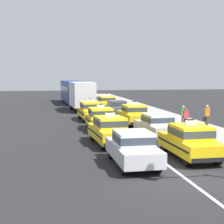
% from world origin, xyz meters
% --- Properties ---
extents(ground_plane, '(160.00, 160.00, 0.00)m').
position_xyz_m(ground_plane, '(0.00, 0.00, 0.00)').
color(ground_plane, '#232326').
extents(lane_stripe_left_right, '(0.14, 80.00, 0.01)m').
position_xyz_m(lane_stripe_left_right, '(0.00, 20.00, 0.00)').
color(lane_stripe_left_right, silver).
rests_on(lane_stripe_left_right, ground).
extents(sidewalk_curb, '(4.00, 90.00, 0.15)m').
position_xyz_m(sidewalk_curb, '(5.60, 15.00, 0.07)').
color(sidewalk_curb, '#9E9993').
rests_on(sidewalk_curb, ground).
extents(sedan_left_nearest, '(1.79, 4.31, 1.58)m').
position_xyz_m(sedan_left_nearest, '(-1.58, 1.88, 0.85)').
color(sedan_left_nearest, black).
rests_on(sedan_left_nearest, ground).
extents(taxi_left_second, '(2.08, 4.66, 1.96)m').
position_xyz_m(taxi_left_second, '(-1.75, 6.96, 0.88)').
color(taxi_left_second, black).
rests_on(taxi_left_second, ground).
extents(taxi_left_third, '(1.84, 4.57, 1.96)m').
position_xyz_m(taxi_left_third, '(-1.45, 12.55, 0.88)').
color(taxi_left_third, black).
rests_on(taxi_left_third, ground).
extents(taxi_left_fourth, '(2.03, 4.64, 1.96)m').
position_xyz_m(taxi_left_fourth, '(-1.50, 18.41, 0.88)').
color(taxi_left_fourth, black).
rests_on(taxi_left_fourth, ground).
extents(box_truck_left_fifth, '(2.56, 7.06, 3.27)m').
position_xyz_m(box_truck_left_fifth, '(-1.49, 27.13, 1.78)').
color(box_truck_left_fifth, black).
rests_on(box_truck_left_fifth, ground).
extents(bus_left_sixth, '(3.01, 11.30, 3.22)m').
position_xyz_m(bus_left_sixth, '(-1.64, 38.19, 1.82)').
color(bus_left_sixth, black).
rests_on(bus_left_sixth, ground).
extents(taxi_right_nearest, '(1.87, 4.58, 1.96)m').
position_xyz_m(taxi_right_nearest, '(1.52, 2.78, 0.88)').
color(taxi_right_nearest, black).
rests_on(taxi_right_nearest, ground).
extents(sedan_right_second, '(2.04, 4.41, 1.58)m').
position_xyz_m(sedan_right_second, '(1.61, 8.42, 0.85)').
color(sedan_right_second, black).
rests_on(sedan_right_second, ground).
extents(taxi_right_third, '(1.91, 4.60, 1.96)m').
position_xyz_m(taxi_right_third, '(1.63, 14.76, 0.88)').
color(taxi_right_third, black).
rests_on(taxi_right_third, ground).
extents(sedan_right_fourth, '(1.83, 4.33, 1.58)m').
position_xyz_m(sedan_right_fourth, '(1.44, 21.00, 0.85)').
color(sedan_right_fourth, black).
rests_on(sedan_right_fourth, ground).
extents(taxi_right_fifth, '(1.98, 4.62, 1.96)m').
position_xyz_m(taxi_right_fifth, '(1.42, 26.97, 0.88)').
color(taxi_right_fifth, black).
rests_on(taxi_right_fifth, ground).
extents(pedestrian_mid_block, '(0.36, 0.24, 1.60)m').
position_xyz_m(pedestrian_mid_block, '(4.98, 12.42, 0.96)').
color(pedestrian_mid_block, slate).
rests_on(pedestrian_mid_block, sidewalk_curb).
extents(pedestrian_by_storefront, '(0.36, 0.24, 1.57)m').
position_xyz_m(pedestrian_by_storefront, '(4.54, 10.82, 0.94)').
color(pedestrian_by_storefront, '#23232D').
rests_on(pedestrian_by_storefront, sidewalk_curb).
extents(pedestrian_trailing, '(0.47, 0.24, 1.73)m').
position_xyz_m(pedestrian_trailing, '(6.29, 11.03, 1.02)').
color(pedestrian_trailing, '#473828').
rests_on(pedestrian_trailing, sidewalk_curb).
extents(fire_hydrant, '(0.36, 0.22, 0.73)m').
position_xyz_m(fire_hydrant, '(4.08, 7.22, 0.55)').
color(fire_hydrant, red).
rests_on(fire_hydrant, sidewalk_curb).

